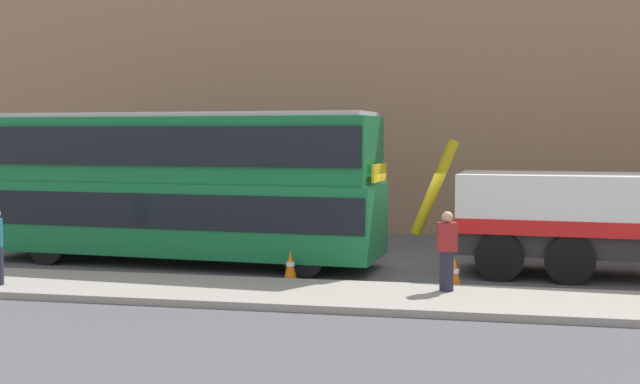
# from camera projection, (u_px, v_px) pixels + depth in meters

# --- Properties ---
(ground_plane) EXTENTS (120.00, 120.00, 0.00)m
(ground_plane) POSITION_uv_depth(u_px,v_px,m) (418.00, 269.00, 20.76)
(ground_plane) COLOR #4C4C51
(near_kerb) EXTENTS (60.00, 2.80, 0.15)m
(near_kerb) POSITION_uv_depth(u_px,v_px,m) (402.00, 298.00, 16.65)
(near_kerb) COLOR gray
(near_kerb) RESTS_ON ground_plane
(building_facade) EXTENTS (60.00, 1.50, 16.00)m
(building_facade) POSITION_uv_depth(u_px,v_px,m) (438.00, 3.00, 27.88)
(building_facade) COLOR #9E7A5B
(building_facade) RESTS_ON ground_plane
(double_decker_bus) EXTENTS (11.17, 3.39, 4.06)m
(double_decker_bus) POSITION_uv_depth(u_px,v_px,m) (177.00, 181.00, 21.39)
(double_decker_bus) COLOR #146B38
(double_decker_bus) RESTS_ON ground_plane
(pedestrian_bystander) EXTENTS (0.46, 0.37, 1.71)m
(pedestrian_bystander) POSITION_uv_depth(u_px,v_px,m) (447.00, 252.00, 17.00)
(pedestrian_bystander) COLOR #232333
(pedestrian_bystander) RESTS_ON near_kerb
(traffic_cone_near_bus) EXTENTS (0.36, 0.36, 0.72)m
(traffic_cone_near_bus) POSITION_uv_depth(u_px,v_px,m) (290.00, 266.00, 19.08)
(traffic_cone_near_bus) COLOR orange
(traffic_cone_near_bus) RESTS_ON ground_plane
(traffic_cone_midway) EXTENTS (0.36, 0.36, 0.72)m
(traffic_cone_midway) POSITION_uv_depth(u_px,v_px,m) (455.00, 273.00, 18.10)
(traffic_cone_midway) COLOR orange
(traffic_cone_midway) RESTS_ON ground_plane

